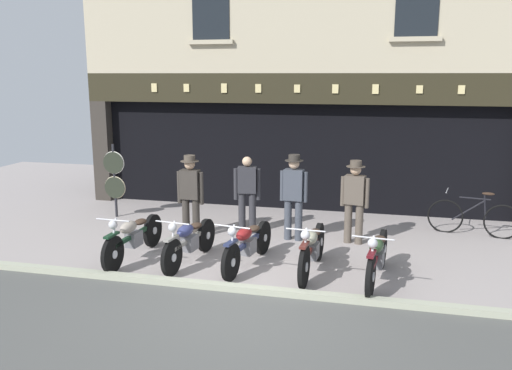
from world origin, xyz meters
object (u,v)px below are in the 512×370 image
(assistant_far_right, at_px, (355,198))
(motorcycle_center_left, at_px, (189,240))
(motorcycle_left, at_px, (133,236))
(advert_board_far, at_px, (440,138))
(shopkeeper_center, at_px, (247,191))
(tyre_sign_pole, at_px, (114,176))
(salesman_right, at_px, (294,193))
(leaning_bicycle, at_px, (474,217))
(advert_board_near, at_px, (399,136))
(motorcycle_center, at_px, (247,244))
(motorcycle_right, at_px, (377,256))
(salesman_left, at_px, (190,192))
(motorcycle_center_right, at_px, (312,248))

(assistant_far_right, bearing_deg, motorcycle_center_left, 43.53)
(motorcycle_left, relative_size, advert_board_far, 2.11)
(shopkeeper_center, bearing_deg, advert_board_far, -159.63)
(motorcycle_left, bearing_deg, shopkeeper_center, -124.90)
(assistant_far_right, height_order, tyre_sign_pole, tyre_sign_pole)
(salesman_right, height_order, tyre_sign_pole, salesman_right)
(leaning_bicycle, bearing_deg, advert_board_near, 58.27)
(motorcycle_center, xyz_separation_m, salesman_right, (0.51, 1.69, 0.55))
(motorcycle_right, distance_m, advert_board_far, 4.83)
(motorcycle_center, bearing_deg, motorcycle_center_left, 12.44)
(assistant_far_right, relative_size, tyre_sign_pole, 0.97)
(salesman_left, distance_m, advert_board_far, 5.84)
(salesman_left, bearing_deg, assistant_far_right, -171.79)
(motorcycle_center_left, height_order, shopkeeper_center, shopkeeper_center)
(motorcycle_center, distance_m, salesman_right, 1.85)
(leaning_bicycle, bearing_deg, motorcycle_center_right, 144.91)
(motorcycle_center, xyz_separation_m, shopkeeper_center, (-0.51, 1.95, 0.48))
(leaning_bicycle, bearing_deg, advert_board_far, 34.69)
(motorcycle_left, distance_m, salesman_right, 3.21)
(motorcycle_left, distance_m, motorcycle_center_right, 3.22)
(salesman_left, distance_m, salesman_right, 2.08)
(salesman_right, distance_m, advert_board_near, 3.40)
(motorcycle_center_left, relative_size, assistant_far_right, 1.16)
(motorcycle_right, distance_m, tyre_sign_pole, 6.57)
(motorcycle_right, distance_m, advert_board_near, 4.68)
(salesman_left, distance_m, shopkeeper_center, 1.19)
(motorcycle_right, relative_size, assistant_far_right, 1.22)
(advert_board_near, bearing_deg, salesman_right, -128.62)
(motorcycle_right, bearing_deg, motorcycle_center_right, -0.74)
(salesman_left, bearing_deg, motorcycle_center_left, 110.70)
(motorcycle_left, relative_size, motorcycle_right, 1.02)
(motorcycle_left, height_order, motorcycle_right, motorcycle_right)
(salesman_left, distance_m, advert_board_near, 5.10)
(salesman_right, xyz_separation_m, tyre_sign_pole, (-4.32, 0.76, 0.00))
(motorcycle_right, relative_size, shopkeeper_center, 1.25)
(motorcycle_center_left, xyz_separation_m, advert_board_far, (4.50, 4.32, 1.42))
(motorcycle_left, bearing_deg, salesman_right, -142.64)
(motorcycle_right, distance_m, salesman_left, 4.07)
(motorcycle_left, relative_size, leaning_bicycle, 1.15)
(motorcycle_right, bearing_deg, motorcycle_left, 5.69)
(tyre_sign_pole, distance_m, advert_board_near, 6.68)
(motorcycle_left, xyz_separation_m, leaning_bicycle, (6.19, 2.96, -0.04))
(motorcycle_center_left, bearing_deg, advert_board_far, -129.47)
(motorcycle_left, distance_m, salesman_left, 1.65)
(shopkeeper_center, height_order, advert_board_near, advert_board_near)
(advert_board_far, bearing_deg, leaning_bicycle, -65.83)
(leaning_bicycle, bearing_deg, salesman_left, 115.39)
(motorcycle_center_right, distance_m, salesman_left, 3.06)
(salesman_right, xyz_separation_m, advert_board_far, (2.95, 2.56, 0.87))
(shopkeeper_center, distance_m, assistant_far_right, 2.22)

